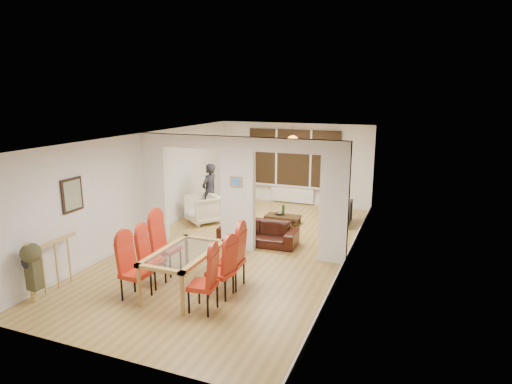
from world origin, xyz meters
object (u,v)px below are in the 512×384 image
Objects in this scene: sofa at (258,232)px; bottle at (283,210)px; television at (345,214)px; bowl at (279,214)px; dining_chair_la at (135,269)px; armchair at (203,209)px; dining_chair_lc at (167,245)px; dining_chair_rc at (230,258)px; person at (210,191)px; coffee_table at (283,219)px; dining_chair_lb at (152,259)px; dining_chair_ra at (203,281)px; dining_chair_rb at (220,269)px; dining_table at (185,271)px.

bottle is at bearing 85.45° from sofa.
bowl is (-1.75, -0.49, -0.05)m from television.
dining_chair_la reaches higher than armchair.
dining_chair_lc is 1.45m from dining_chair_rc.
armchair is 0.54× the size of person.
armchair is 0.90× the size of coffee_table.
dining_chair_lb is 3.42× the size of bottle.
bowl is (-0.38, 5.17, -0.28)m from dining_chair_ra.
person is 2.10m from bowl.
dining_chair_lb is 1.47m from dining_chair_rc.
dining_chair_ra reaches higher than coffee_table.
dining_chair_la is 5.28m from coffee_table.
dining_chair_rb is 5.26m from television.
dining_chair_ra reaches higher than armchair.
dining_chair_ra is at bearing -27.21° from dining_chair_lb.
dining_chair_rb is at bearing 162.37° from television.
dining_chair_lc reaches higher than coffee_table.
dining_chair_rc is at bearing 161.20° from television.
dining_chair_la is 4.62× the size of bowl.
dining_chair_rb reaches higher than dining_table.
sofa is 1.82m from bottle.
dining_chair_lc is at bearing 173.01° from dining_chair_rc.
dining_chair_lb is 0.91× the size of dining_chair_lc.
dining_chair_la is at bearing 174.37° from dining_chair_ra.
dining_chair_rc is at bearing -85.75° from bottle.
sofa is (0.99, 3.40, -0.27)m from dining_chair_la.
sofa is (-0.36, 2.37, -0.30)m from dining_chair_rc.
dining_chair_la is 1.05× the size of dining_chair_rb.
armchair is at bearing -159.11° from bottle.
person is 1.66× the size of coffee_table.
dining_chair_lb is at bearing 97.37° from dining_chair_la.
dining_chair_ra reaches higher than bottle.
dining_chair_lc is at bearing 145.77° from television.
sofa is 1.77m from coffee_table.
dining_chair_rb is at bearing -86.28° from coffee_table.
coffee_table is (1.05, 5.16, -0.44)m from dining_chair_la.
person is at bearing 111.74° from dining_table.
dining_table is 1.58× the size of dining_chair_lb.
television is at bearing 68.93° from dining_chair_ra.
armchair is at bearing 97.87° from dining_chair_lb.
television is 1.81m from bowl.
dining_chair_rc is at bearing 79.77° from dining_chair_ra.
armchair is 2.23m from coffee_table.
dining_chair_lb is 1.01× the size of dining_chair_rb.
bottle is at bearing 57.88° from armchair.
dining_chair_rb is at bearing -20.93° from armchair.
sofa is at bearing 140.93° from television.
dining_chair_rc is (0.00, 0.41, 0.05)m from dining_chair_rb.
sofa is 2.27m from armchair.
dining_chair_lb is (-0.70, 0.00, 0.14)m from dining_table.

